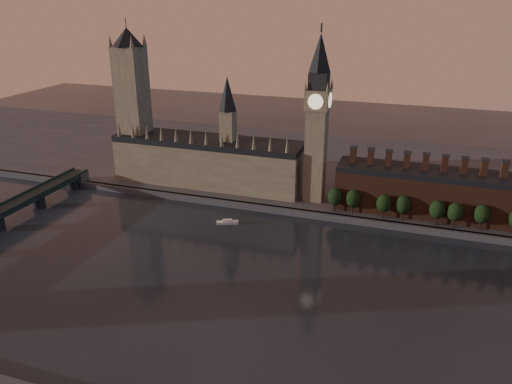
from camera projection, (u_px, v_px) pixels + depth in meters
ground at (239, 292)px, 227.18m from camera, size 900.00×900.00×0.00m
north_bank at (320, 168)px, 383.19m from camera, size 900.00×182.00×4.00m
palace_of_westminster at (209, 159)px, 339.37m from camera, size 130.00×30.30×74.00m
victoria_tower at (133, 99)px, 341.99m from camera, size 24.00×24.00×108.00m
big_ben at (317, 118)px, 299.99m from camera, size 15.00×15.00×107.00m
chimney_block at (431, 192)px, 293.77m from camera, size 110.00×25.00×37.00m
embankment_tree_0 at (335, 197)px, 297.84m from camera, size 8.60×8.60×14.88m
embankment_tree_1 at (353, 199)px, 295.35m from camera, size 8.60×8.60×14.88m
embankment_tree_2 at (384, 203)px, 288.56m from camera, size 8.60×8.60×14.88m
embankment_tree_3 at (403, 205)px, 286.81m from camera, size 8.60×8.60×14.88m
embankment_tree_4 at (437, 210)px, 280.34m from camera, size 8.60×8.60×14.88m
embankment_tree_5 at (455, 212)px, 277.16m from camera, size 8.60×8.60×14.88m
embankment_tree_6 at (482, 214)px, 274.51m from camera, size 8.60×8.60×14.88m
river_boat at (227, 222)px, 294.20m from camera, size 13.32×8.56×2.59m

